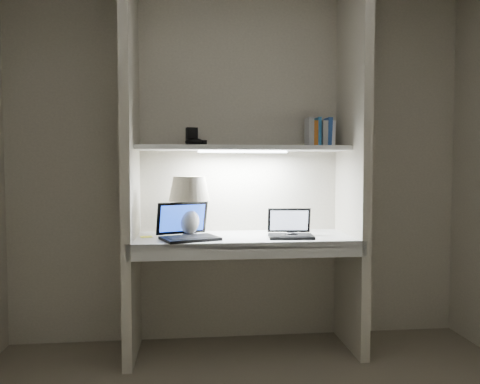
{
  "coord_description": "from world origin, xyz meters",
  "views": [
    {
      "loc": [
        -0.35,
        -1.81,
        1.22
      ],
      "look_at": [
        -0.05,
        1.05,
        1.07
      ],
      "focal_mm": 35.0,
      "sensor_mm": 36.0,
      "label": 1
    }
  ],
  "objects": [
    {
      "name": "back_wall",
      "position": [
        0.0,
        1.5,
        1.25
      ],
      "size": [
        3.2,
        0.01,
        2.5
      ],
      "primitive_type": "cube",
      "color": "beige",
      "rests_on": "floor"
    },
    {
      "name": "alcove_panel_left",
      "position": [
        -0.73,
        1.23,
        1.25
      ],
      "size": [
        0.06,
        0.55,
        2.5
      ],
      "primitive_type": "cube",
      "color": "beige",
      "rests_on": "floor"
    },
    {
      "name": "alcove_panel_right",
      "position": [
        0.73,
        1.23,
        1.25
      ],
      "size": [
        0.06,
        0.55,
        2.5
      ],
      "primitive_type": "cube",
      "color": "beige",
      "rests_on": "floor"
    },
    {
      "name": "desk",
      "position": [
        0.0,
        1.23,
        0.75
      ],
      "size": [
        1.4,
        0.55,
        0.04
      ],
      "primitive_type": "cube",
      "color": "white",
      "rests_on": "alcove_panel_left"
    },
    {
      "name": "desk_apron",
      "position": [
        0.0,
        0.96,
        0.72
      ],
      "size": [
        1.46,
        0.03,
        0.1
      ],
      "primitive_type": "cube",
      "color": "silver",
      "rests_on": "desk"
    },
    {
      "name": "shelf",
      "position": [
        0.0,
        1.32,
        1.35
      ],
      "size": [
        1.4,
        0.36,
        0.03
      ],
      "primitive_type": "cube",
      "color": "silver",
      "rests_on": "back_wall"
    },
    {
      "name": "strip_light",
      "position": [
        0.0,
        1.32,
        1.33
      ],
      "size": [
        0.6,
        0.04,
        0.02
      ],
      "primitive_type": "cube",
      "color": "white",
      "rests_on": "shelf"
    },
    {
      "name": "table_lamp",
      "position": [
        -0.36,
        1.27,
        1.03
      ],
      "size": [
        0.27,
        0.27,
        0.39
      ],
      "color": "white",
      "rests_on": "desk"
    },
    {
      "name": "laptop_main",
      "position": [
        -0.37,
        1.15,
        0.82
      ],
      "size": [
        0.42,
        0.39,
        0.23
      ],
      "rotation": [
        0.0,
        0.0,
        0.36
      ],
      "color": "black",
      "rests_on": "desk"
    },
    {
      "name": "laptop_netbook",
      "position": [
        0.29,
        1.16,
        0.81
      ],
      "size": [
        0.31,
        0.27,
        0.18
      ],
      "rotation": [
        0.0,
        0.0,
        -0.1
      ],
      "color": "black",
      "rests_on": "desk"
    },
    {
      "name": "speaker",
      "position": [
        0.38,
        1.4,
        0.84
      ],
      "size": [
        0.12,
        0.1,
        0.14
      ],
      "primitive_type": "cube",
      "rotation": [
        0.0,
        0.0,
        -0.41
      ],
      "color": "silver",
      "rests_on": "desk"
    },
    {
      "name": "mouse",
      "position": [
        0.29,
        1.13,
        0.79
      ],
      "size": [
        0.11,
        0.08,
        0.03
      ],
      "primitive_type": "ellipsoid",
      "rotation": [
        0.0,
        0.0,
        -0.31
      ],
      "color": "black",
      "rests_on": "desk"
    },
    {
      "name": "cable_coil",
      "position": [
        0.36,
        1.22,
        0.78
      ],
      "size": [
        0.13,
        0.13,
        0.01
      ],
      "primitive_type": "torus",
      "rotation": [
        0.0,
        0.0,
        0.33
      ],
      "color": "black",
      "rests_on": "desk"
    },
    {
      "name": "sticky_note",
      "position": [
        -0.64,
        1.26,
        0.77
      ],
      "size": [
        0.09,
        0.09,
        0.0
      ],
      "primitive_type": "cube",
      "rotation": [
        0.0,
        0.0,
        0.19
      ],
      "color": "#F6FF35",
      "rests_on": "desk"
    },
    {
      "name": "book_row",
      "position": [
        0.55,
        1.38,
        1.46
      ],
      "size": [
        0.19,
        0.13,
        0.2
      ],
      "color": "white",
      "rests_on": "shelf"
    },
    {
      "name": "shelf_box",
      "position": [
        -0.34,
        1.39,
        1.43
      ],
      "size": [
        0.08,
        0.07,
        0.13
      ],
      "primitive_type": "cube",
      "rotation": [
        0.0,
        0.0,
        0.24
      ],
      "color": "black",
      "rests_on": "shelf"
    },
    {
      "name": "shelf_gadget",
      "position": [
        -0.32,
        1.36,
        1.39
      ],
      "size": [
        0.13,
        0.1,
        0.05
      ],
      "primitive_type": "ellipsoid",
      "rotation": [
        0.0,
        0.0,
        -0.12
      ],
      "color": "black",
      "rests_on": "shelf"
    }
  ]
}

